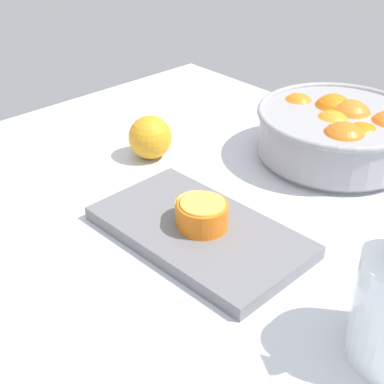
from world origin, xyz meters
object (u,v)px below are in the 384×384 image
orange_half_0 (203,215)px  orange_half_1 (202,216)px  cutting_board (199,232)px  orange_half_2 (197,211)px  fruit_bowl (339,132)px  loose_orange_0 (150,137)px

orange_half_0 → orange_half_1: 0.29cm
orange_half_0 → cutting_board: bearing=-138.7°
cutting_board → orange_half_2: size_ratio=4.79×
orange_half_0 → orange_half_1: orange_half_0 is taller
cutting_board → orange_half_0: orange_half_0 is taller
orange_half_2 → fruit_bowl: bearing=89.5°
orange_half_1 → loose_orange_0: size_ratio=0.89×
cutting_board → orange_half_1: size_ratio=4.44×
cutting_board → orange_half_2: bearing=147.6°
fruit_bowl → orange_half_2: 34.45cm
loose_orange_0 → orange_half_2: bearing=-23.4°
fruit_bowl → orange_half_0: size_ratio=3.94×
fruit_bowl → orange_half_0: (1.38, -34.87, -1.36)cm
loose_orange_0 → fruit_bowl: bearing=45.8°
cutting_board → orange_half_0: 3.10cm
cutting_board → loose_orange_0: 27.10cm
orange_half_1 → orange_half_2: bearing=162.5°
orange_half_1 → loose_orange_0: (-24.87, 10.59, 0.12)cm
loose_orange_0 → orange_half_0: bearing=-22.9°
orange_half_1 → loose_orange_0: loose_orange_0 is taller
orange_half_1 → orange_half_2: orange_half_1 is taller
orange_half_2 → loose_orange_0: bearing=156.6°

